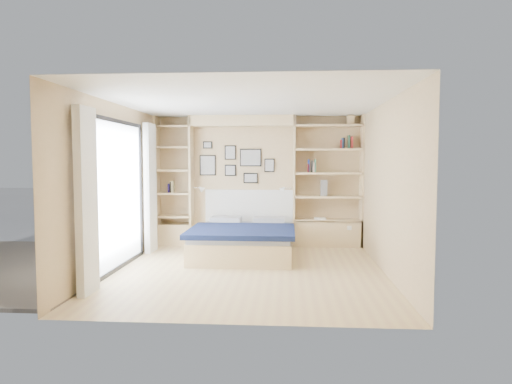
{
  "coord_description": "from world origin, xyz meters",
  "views": [
    {
      "loc": [
        0.58,
        -6.7,
        1.65
      ],
      "look_at": [
        0.05,
        0.9,
        1.12
      ],
      "focal_mm": 32.0,
      "sensor_mm": 36.0,
      "label": 1
    }
  ],
  "objects": [
    {
      "name": "deck_chair",
      "position": [
        -2.79,
        0.51,
        0.36
      ],
      "size": [
        0.6,
        0.83,
        0.75
      ],
      "rotation": [
        0.0,
        0.0,
        -0.21
      ],
      "color": "tan",
      "rests_on": "ground"
    },
    {
      "name": "room_shell",
      "position": [
        -0.39,
        1.52,
        1.08
      ],
      "size": [
        4.5,
        4.5,
        4.5
      ],
      "color": "tan",
      "rests_on": "ground"
    },
    {
      "name": "deck",
      "position": [
        -3.6,
        0.0,
        0.0
      ],
      "size": [
        3.2,
        4.0,
        0.05
      ],
      "primitive_type": "cube",
      "color": "brown",
      "rests_on": "ground"
    },
    {
      "name": "bed",
      "position": [
        -0.18,
        1.11,
        0.28
      ],
      "size": [
        1.74,
        2.21,
        1.07
      ],
      "color": "#DBBB88",
      "rests_on": "ground"
    },
    {
      "name": "reading_lamps",
      "position": [
        -0.3,
        2.0,
        1.1
      ],
      "size": [
        1.92,
        0.12,
        0.15
      ],
      "color": "silver",
      "rests_on": "ground"
    },
    {
      "name": "shelf_decor",
      "position": [
        1.07,
        2.07,
        1.68
      ],
      "size": [
        3.6,
        0.23,
        2.03
      ],
      "color": "#A51E1E",
      "rests_on": "ground"
    },
    {
      "name": "ground",
      "position": [
        0.0,
        0.0,
        0.0
      ],
      "size": [
        4.5,
        4.5,
        0.0
      ],
      "primitive_type": "plane",
      "color": "#D6B87B",
      "rests_on": "ground"
    },
    {
      "name": "photo_gallery",
      "position": [
        -0.45,
        2.22,
        1.6
      ],
      "size": [
        1.48,
        0.02,
        0.82
      ],
      "color": "black",
      "rests_on": "ground"
    }
  ]
}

